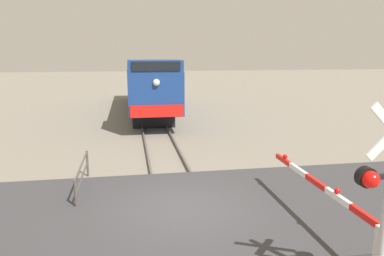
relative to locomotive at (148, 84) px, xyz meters
The scene contains 7 objects.
ground_plane 18.25m from the locomotive, 90.00° to the right, with size 160.00×160.00×0.00m, color gray.
rail_track_left 18.25m from the locomotive, 92.27° to the right, with size 0.08×80.00×0.15m, color #59544C.
rail_track_right 18.25m from the locomotive, 87.73° to the right, with size 0.08×80.00×0.15m, color #59544C.
road_surface 18.24m from the locomotive, 90.00° to the right, with size 36.00×6.13×0.17m, color #38383A.
locomotive is the anchor object (origin of this frame).
crossing_gate 21.71m from the locomotive, 81.44° to the right, with size 0.36×5.81×1.38m.
guard_railing 16.32m from the locomotive, 100.61° to the right, with size 0.08×3.21×0.95m.
Camera 1 is at (-1.42, -9.55, 4.43)m, focal length 34.48 mm.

